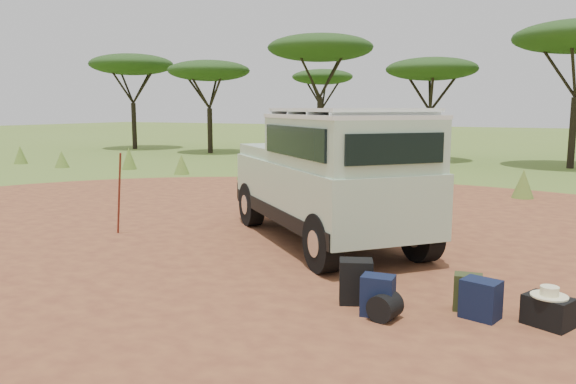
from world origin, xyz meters
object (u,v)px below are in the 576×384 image
at_px(duffel_navy, 481,299).
at_px(hard_case, 548,311).
at_px(walking_staff, 119,194).
at_px(safari_vehicle, 329,179).
at_px(backpack_navy, 378,296).
at_px(backpack_black, 356,282).
at_px(backpack_olive, 468,293).

distance_m(duffel_navy, hard_case, 0.73).
relative_size(walking_staff, duffel_navy, 3.50).
bearing_deg(safari_vehicle, backpack_navy, -15.61).
distance_m(walking_staff, duffel_navy, 7.17).
height_order(backpack_navy, hard_case, backpack_navy).
distance_m(backpack_navy, duffel_navy, 1.21).
bearing_deg(backpack_black, duffel_navy, -16.02).
bearing_deg(backpack_black, walking_staff, 141.17).
bearing_deg(duffel_navy, walking_staff, -177.24).
bearing_deg(duffel_navy, backpack_navy, -142.59).
xyz_separation_m(safari_vehicle, backpack_olive, (2.92, -2.44, -0.96)).
bearing_deg(backpack_olive, backpack_black, -172.85).
bearing_deg(backpack_navy, hard_case, 11.97).
bearing_deg(safari_vehicle, duffel_navy, 1.41).
height_order(backpack_black, hard_case, backpack_black).
bearing_deg(walking_staff, duffel_navy, -76.71).
distance_m(backpack_black, duffel_navy, 1.51).
bearing_deg(backpack_navy, walking_staff, 156.65).
height_order(safari_vehicle, duffel_navy, safari_vehicle).
distance_m(safari_vehicle, backpack_black, 3.38).
xyz_separation_m(walking_staff, duffel_navy, (7.02, -1.37, -0.58)).
bearing_deg(duffel_navy, backpack_black, -159.13).
xyz_separation_m(safari_vehicle, walking_staff, (-3.91, -1.28, -0.38)).
height_order(walking_staff, backpack_black, walking_staff).
xyz_separation_m(duffel_navy, hard_case, (0.72, 0.11, -0.06)).
height_order(walking_staff, backpack_navy, walking_staff).
xyz_separation_m(walking_staff, backpack_black, (5.52, -1.55, -0.53)).
xyz_separation_m(backpack_navy, duffel_navy, (1.11, 0.48, -0.01)).
height_order(safari_vehicle, backpack_navy, safari_vehicle).
xyz_separation_m(backpack_navy, backpack_olive, (0.92, 0.68, -0.02)).
relative_size(walking_staff, backpack_olive, 3.58).
height_order(safari_vehicle, backpack_olive, safari_vehicle).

